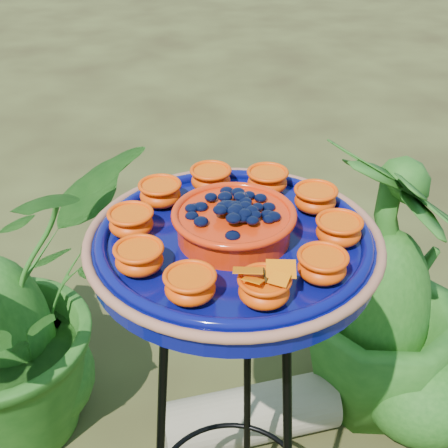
{
  "coord_description": "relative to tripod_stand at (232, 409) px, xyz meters",
  "views": [
    {
      "loc": [
        -0.06,
        -0.96,
        1.63
      ],
      "look_at": [
        0.01,
        -0.05,
        1.05
      ],
      "focal_mm": 50.0,
      "sensor_mm": 36.0,
      "label": 1
    }
  ],
  "objects": [
    {
      "name": "feeder_dish",
      "position": [
        0.0,
        -0.0,
        0.43
      ],
      "size": [
        0.63,
        0.63,
        0.12
      ],
      "rotation": [
        0.0,
        0.0,
        -0.32
      ],
      "color": "#070A56",
      "rests_on": "tripod_stand"
    },
    {
      "name": "shrub_back_right",
      "position": [
        0.52,
        0.55,
        -0.13
      ],
      "size": [
        0.67,
        0.67,
        0.93
      ],
      "primitive_type": "imported",
      "rotation": [
        0.0,
        0.0,
        1.94
      ],
      "color": "#1C4E14",
      "rests_on": "ground"
    },
    {
      "name": "driftwood_log",
      "position": [
        0.09,
        0.41,
        -0.51
      ],
      "size": [
        0.57,
        0.28,
        0.18
      ],
      "primitive_type": "cylinder",
      "rotation": [
        0.0,
        1.57,
        0.19
      ],
      "color": "gray",
      "rests_on": "ground"
    },
    {
      "name": "tripod_stand",
      "position": [
        0.0,
        0.0,
        0.0
      ],
      "size": [
        0.45,
        0.45,
        0.98
      ],
      "rotation": [
        0.0,
        0.0,
        -0.32
      ],
      "color": "black",
      "rests_on": "ground"
    }
  ]
}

